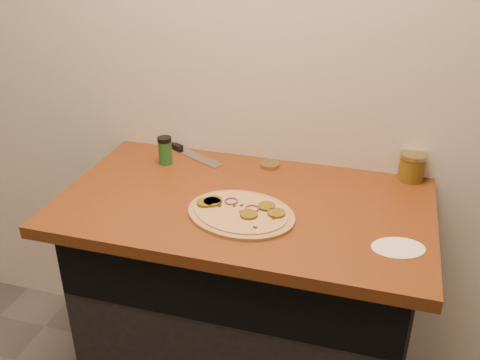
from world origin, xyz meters
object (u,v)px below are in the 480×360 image
(pizza, at_px, (241,213))
(spice_shaker, at_px, (165,150))
(chefs_knife, at_px, (183,150))
(salsa_jar, at_px, (412,166))

(pizza, relative_size, spice_shaker, 3.90)
(chefs_knife, bearing_deg, pizza, -48.48)
(chefs_knife, xyz_separation_m, spice_shaker, (-0.02, -0.12, 0.05))
(pizza, bearing_deg, chefs_knife, 131.52)
(pizza, bearing_deg, salsa_jar, 38.45)
(salsa_jar, distance_m, spice_shaker, 0.88)
(chefs_knife, relative_size, spice_shaker, 3.09)
(pizza, height_order, spice_shaker, spice_shaker)
(spice_shaker, bearing_deg, pizza, -36.99)
(chefs_knife, bearing_deg, spice_shaker, -100.36)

